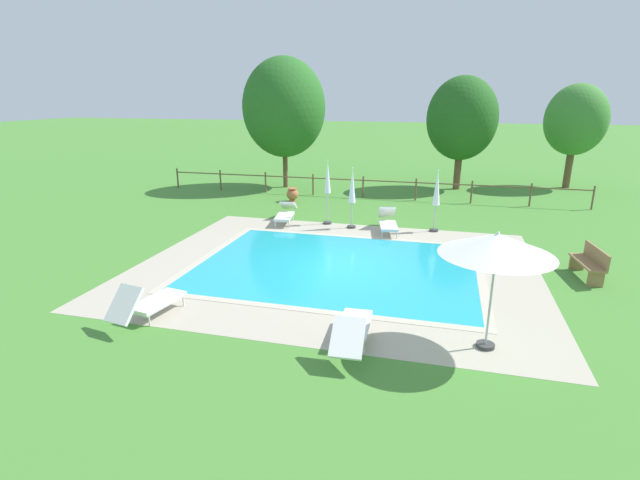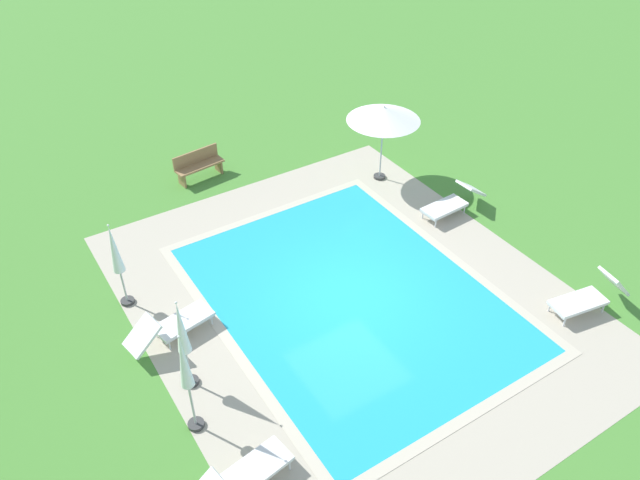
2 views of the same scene
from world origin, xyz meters
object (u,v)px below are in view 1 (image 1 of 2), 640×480
Objects in this scene: sun_lounger_north_far at (388,222)px; wooden_bench_lawn_side at (590,262)px; sun_lounger_north_mid at (148,302)px; tree_centre at (576,120)px; patio_umbrella_open_foreground at (497,245)px; patio_umbrella_closed_row_centre at (328,182)px; tree_west_mid at (284,108)px; tree_far_west at (462,119)px; patio_umbrella_closed_row_mid_west at (352,190)px; terracotta_urn_near_fence at (292,194)px; sun_lounger_north_near_steps at (286,213)px; patio_umbrella_closed_row_west at (437,192)px; sun_lounger_north_end at (353,328)px.

sun_lounger_north_far is 1.35× the size of wooden_bench_lawn_side.
sun_lounger_north_mid is 23.43m from tree_centre.
patio_umbrella_open_foreground is (2.88, -7.81, 1.75)m from sun_lounger_north_far.
wooden_bench_lawn_side is at bearing -24.31° from patio_umbrella_closed_row_centre.
tree_far_west is at bearing 11.18° from tree_west_mid.
terracotta_urn_near_fence is at bearing 132.85° from patio_umbrella_closed_row_mid_west.
sun_lounger_north_near_steps is at bearing 88.49° from sun_lounger_north_mid.
tree_west_mid reaches higher than patio_umbrella_closed_row_west.
patio_umbrella_closed_row_west is at bearing -0.35° from patio_umbrella_closed_row_centre.
sun_lounger_north_end is at bearing -87.84° from sun_lounger_north_far.
sun_lounger_north_near_steps is at bearing -178.64° from patio_umbrella_closed_row_west.
sun_lounger_north_near_steps is 0.32× the size of tree_west_mid.
sun_lounger_north_far reaches higher than sun_lounger_north_end.
tree_centre reaches higher than terracotta_urn_near_fence.
tree_west_mid reaches higher than sun_lounger_north_near_steps.
tree_far_west is 0.86× the size of tree_west_mid.
wooden_bench_lawn_side is at bearing 43.26° from sun_lounger_north_end.
tree_far_west is at bearing 91.17° from patio_umbrella_open_foreground.
tree_far_west reaches higher than tree_centre.
sun_lounger_north_near_steps is 5.80m from patio_umbrella_closed_row_west.
terracotta_urn_near_fence is at bearing 112.99° from sun_lounger_north_end.
sun_lounger_north_far is at bearing -163.08° from patio_umbrella_closed_row_west.
terracotta_urn_near_fence is (-4.96, 4.04, -0.03)m from sun_lounger_north_far.
patio_umbrella_closed_row_west is 3.57× the size of terracotta_urn_near_fence.
patio_umbrella_closed_row_mid_west reaches higher than sun_lounger_north_mid.
patio_umbrella_closed_row_west is 4.04m from patio_umbrella_closed_row_centre.
sun_lounger_north_end is at bearing -136.74° from wooden_bench_lawn_side.
patio_umbrella_open_foreground reaches higher than sun_lounger_north_mid.
patio_umbrella_closed_row_mid_west is at bearing 172.31° from sun_lounger_north_far.
sun_lounger_north_far is 1.01× the size of sun_lounger_north_end.
patio_umbrella_closed_row_centre is 0.37× the size of tree_west_mid.
terracotta_urn_near_fence is 15.36m from tree_centre.
patio_umbrella_closed_row_mid_west reaches higher than wooden_bench_lawn_side.
patio_umbrella_closed_row_mid_west is 0.42× the size of tree_centre.
sun_lounger_north_end is 7.58m from wooden_bench_lawn_side.
sun_lounger_north_far is at bearing 92.16° from sun_lounger_north_end.
sun_lounger_north_near_steps is 2.89m from patio_umbrella_closed_row_mid_west.
tree_far_west reaches higher than sun_lounger_north_end.
sun_lounger_north_mid is at bearing -86.87° from terracotta_urn_near_fence.
tree_far_west is 6.05m from tree_centre.
tree_far_west is (6.58, 8.88, 3.29)m from sun_lounger_north_near_steps.
patio_umbrella_closed_row_centre is at bearing 161.69° from patio_umbrella_closed_row_mid_west.
wooden_bench_lawn_side reaches higher than sun_lounger_north_far.
patio_umbrella_open_foreground is (2.56, 0.58, 1.76)m from sun_lounger_north_end.
patio_umbrella_closed_row_centre is 4.54m from terracotta_urn_near_fence.
tree_west_mid reaches higher than patio_umbrella_open_foreground.
patio_umbrella_closed_row_west is 12.71m from tree_centre.
terracotta_urn_near_fence is (-0.91, 3.68, -0.01)m from sun_lounger_north_near_steps.
sun_lounger_north_near_steps is 0.39× the size of tree_centre.
sun_lounger_north_far is 6.66m from wooden_bench_lawn_side.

